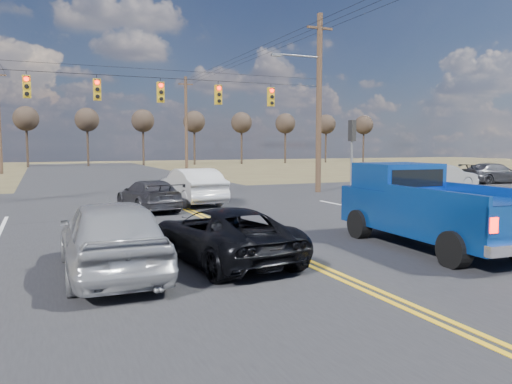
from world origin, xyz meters
name	(u,v)px	position (x,y,z in m)	size (l,w,h in m)	color
ground	(397,303)	(0.00, 0.00, 0.00)	(160.00, 160.00, 0.00)	brown
road_main	(213,222)	(0.00, 10.00, 0.00)	(14.00, 120.00, 0.02)	#28282B
road_cross	(162,199)	(0.00, 18.00, 0.00)	(120.00, 12.00, 0.02)	#28282B
signal_gantry	(172,97)	(0.50, 17.79, 5.06)	(19.60, 4.83, 10.00)	#473323
utility_poles	(165,92)	(0.00, 17.00, 5.23)	(19.60, 58.32, 10.00)	#473323
treeline	(130,99)	(0.00, 26.96, 5.70)	(87.00, 117.80, 7.40)	#33261C
pickup_truck	(428,208)	(3.82, 3.49, 1.07)	(2.55, 5.94, 2.20)	black
silver_suv	(112,236)	(-4.25, 3.88, 0.83)	(1.95, 4.85, 1.65)	#94969B
black_suv	(223,235)	(-1.73, 4.07, 0.64)	(2.13, 4.62, 1.28)	black
white_car_queue	(191,186)	(0.80, 15.50, 0.82)	(1.74, 4.99, 1.64)	silver
dgrey_car_queue	(149,195)	(-1.48, 13.95, 0.64)	(1.78, 4.38, 1.27)	#2F2F34
cross_car_east_near	(443,176)	(17.78, 17.43, 0.74)	(4.47, 1.56, 1.47)	gray
cross_car_east_far	(494,173)	(23.87, 18.92, 0.72)	(4.93, 2.00, 1.43)	#333438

